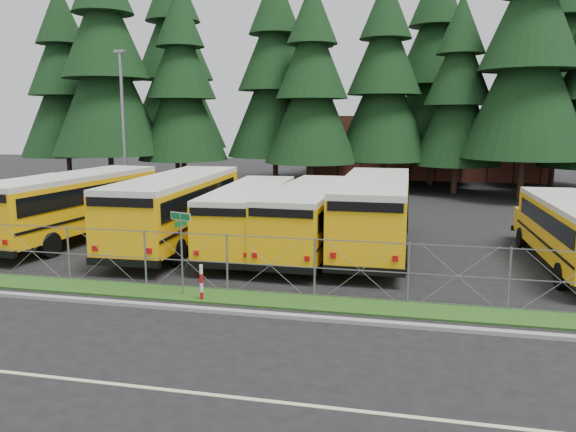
{
  "coord_description": "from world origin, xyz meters",
  "views": [
    {
      "loc": [
        4.97,
        -18.5,
        5.84
      ],
      "look_at": [
        0.0,
        4.0,
        1.78
      ],
      "focal_mm": 35.0,
      "sensor_mm": 36.0,
      "label": 1
    }
  ],
  "objects_px": {
    "bus_5": "(311,219)",
    "striped_bollard": "(201,283)",
    "bus_4": "(253,218)",
    "light_standard": "(123,123)",
    "bus_1": "(79,207)",
    "bus_east": "(571,234)",
    "bus_0": "(25,206)",
    "street_sign": "(181,236)",
    "bus_3": "(180,210)",
    "bus_6": "(375,214)"
  },
  "relations": [
    {
      "from": "bus_1",
      "to": "bus_5",
      "type": "xyz_separation_m",
      "value": [
        11.4,
        -0.17,
        -0.13
      ]
    },
    {
      "from": "bus_0",
      "to": "bus_1",
      "type": "relative_size",
      "value": 0.84
    },
    {
      "from": "bus_4",
      "to": "light_standard",
      "type": "relative_size",
      "value": 1.08
    },
    {
      "from": "bus_6",
      "to": "street_sign",
      "type": "xyz_separation_m",
      "value": [
        -5.73,
        -7.87,
        0.41
      ]
    },
    {
      "from": "bus_3",
      "to": "bus_4",
      "type": "distance_m",
      "value": 3.49
    },
    {
      "from": "bus_5",
      "to": "bus_6",
      "type": "bearing_deg",
      "value": 17.33
    },
    {
      "from": "bus_4",
      "to": "bus_east",
      "type": "bearing_deg",
      "value": -5.27
    },
    {
      "from": "bus_1",
      "to": "bus_3",
      "type": "height_order",
      "value": "bus_3"
    },
    {
      "from": "bus_3",
      "to": "bus_east",
      "type": "distance_m",
      "value": 16.5
    },
    {
      "from": "street_sign",
      "to": "bus_4",
      "type": "bearing_deg",
      "value": 86.83
    },
    {
      "from": "bus_1",
      "to": "bus_4",
      "type": "xyz_separation_m",
      "value": [
        8.78,
        -0.24,
        -0.16
      ]
    },
    {
      "from": "bus_1",
      "to": "street_sign",
      "type": "relative_size",
      "value": 4.32
    },
    {
      "from": "bus_1",
      "to": "bus_4",
      "type": "height_order",
      "value": "bus_1"
    },
    {
      "from": "bus_1",
      "to": "bus_0",
      "type": "bearing_deg",
      "value": 172.34
    },
    {
      "from": "bus_east",
      "to": "street_sign",
      "type": "xyz_separation_m",
      "value": [
        -13.4,
        -6.51,
        0.68
      ]
    },
    {
      "from": "bus_5",
      "to": "bus_1",
      "type": "bearing_deg",
      "value": -179.21
    },
    {
      "from": "bus_3",
      "to": "bus_5",
      "type": "bearing_deg",
      "value": -1.46
    },
    {
      "from": "bus_3",
      "to": "bus_5",
      "type": "xyz_separation_m",
      "value": [
        6.1,
        0.03,
        -0.16
      ]
    },
    {
      "from": "bus_6",
      "to": "striped_bollard",
      "type": "xyz_separation_m",
      "value": [
        -4.95,
        -8.2,
        -1.03
      ]
    },
    {
      "from": "bus_0",
      "to": "bus_5",
      "type": "distance_m",
      "value": 15.17
    },
    {
      "from": "bus_5",
      "to": "striped_bollard",
      "type": "bearing_deg",
      "value": -105.01
    },
    {
      "from": "bus_east",
      "to": "light_standard",
      "type": "distance_m",
      "value": 27.55
    },
    {
      "from": "bus_4",
      "to": "bus_1",
      "type": "bearing_deg",
      "value": 175.51
    },
    {
      "from": "bus_0",
      "to": "bus_3",
      "type": "xyz_separation_m",
      "value": [
        9.03,
        -1.12,
        0.28
      ]
    },
    {
      "from": "bus_3",
      "to": "street_sign",
      "type": "distance_m",
      "value": 7.73
    },
    {
      "from": "bus_3",
      "to": "street_sign",
      "type": "relative_size",
      "value": 4.41
    },
    {
      "from": "bus_5",
      "to": "bus_4",
      "type": "bearing_deg",
      "value": -176.88
    },
    {
      "from": "bus_0",
      "to": "street_sign",
      "type": "xyz_separation_m",
      "value": [
        12.12,
        -8.2,
        0.7
      ]
    },
    {
      "from": "bus_6",
      "to": "bus_east",
      "type": "xyz_separation_m",
      "value": [
        7.67,
        -1.36,
        -0.27
      ]
    },
    {
      "from": "bus_3",
      "to": "street_sign",
      "type": "xyz_separation_m",
      "value": [
        3.09,
        -7.07,
        0.41
      ]
    },
    {
      "from": "bus_0",
      "to": "striped_bollard",
      "type": "height_order",
      "value": "bus_0"
    },
    {
      "from": "bus_4",
      "to": "bus_5",
      "type": "xyz_separation_m",
      "value": [
        2.62,
        0.07,
        0.03
      ]
    },
    {
      "from": "bus_0",
      "to": "street_sign",
      "type": "distance_m",
      "value": 14.65
    },
    {
      "from": "bus_4",
      "to": "bus_east",
      "type": "height_order",
      "value": "bus_4"
    },
    {
      "from": "bus_1",
      "to": "striped_bollard",
      "type": "distance_m",
      "value": 11.96
    },
    {
      "from": "bus_5",
      "to": "striped_bollard",
      "type": "height_order",
      "value": "bus_5"
    },
    {
      "from": "bus_0",
      "to": "bus_east",
      "type": "relative_size",
      "value": 0.99
    },
    {
      "from": "striped_bollard",
      "to": "light_standard",
      "type": "xyz_separation_m",
      "value": [
        -12.25,
        17.95,
        4.9
      ]
    },
    {
      "from": "bus_east",
      "to": "light_standard",
      "type": "relative_size",
      "value": 1.02
    },
    {
      "from": "bus_6",
      "to": "striped_bollard",
      "type": "height_order",
      "value": "bus_6"
    },
    {
      "from": "bus_1",
      "to": "striped_bollard",
      "type": "height_order",
      "value": "bus_1"
    },
    {
      "from": "bus_6",
      "to": "striped_bollard",
      "type": "bearing_deg",
      "value": -121.33
    },
    {
      "from": "bus_5",
      "to": "bus_6",
      "type": "distance_m",
      "value": 2.83
    },
    {
      "from": "bus_3",
      "to": "light_standard",
      "type": "height_order",
      "value": "light_standard"
    },
    {
      "from": "striped_bollard",
      "to": "bus_east",
      "type": "bearing_deg",
      "value": 28.49
    },
    {
      "from": "striped_bollard",
      "to": "light_standard",
      "type": "distance_m",
      "value": 22.28
    },
    {
      "from": "bus_0",
      "to": "bus_4",
      "type": "height_order",
      "value": "bus_4"
    },
    {
      "from": "bus_east",
      "to": "bus_5",
      "type": "bearing_deg",
      "value": 175.28
    },
    {
      "from": "street_sign",
      "to": "striped_bollard",
      "type": "xyz_separation_m",
      "value": [
        0.79,
        -0.34,
        -1.43
      ]
    },
    {
      "from": "light_standard",
      "to": "bus_4",
      "type": "bearing_deg",
      "value": -41.74
    }
  ]
}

